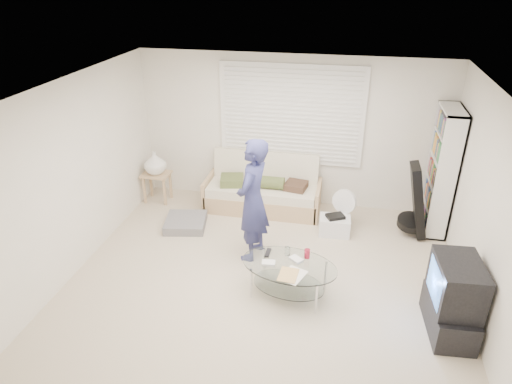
% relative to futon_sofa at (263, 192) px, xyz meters
% --- Properties ---
extents(ground, '(5.00, 5.00, 0.00)m').
position_rel_futon_sofa_xyz_m(ground, '(0.38, -1.87, -0.30)').
color(ground, beige).
rests_on(ground, ground).
extents(room_shell, '(5.02, 4.52, 2.51)m').
position_rel_futon_sofa_xyz_m(room_shell, '(0.38, -1.39, 1.32)').
color(room_shell, white).
rests_on(room_shell, ground).
extents(window_blinds, '(2.32, 0.08, 1.62)m').
position_rel_futon_sofa_xyz_m(window_blinds, '(0.38, 0.33, 1.25)').
color(window_blinds, silver).
rests_on(window_blinds, ground).
extents(futon_sofa, '(1.90, 0.77, 0.93)m').
position_rel_futon_sofa_xyz_m(futon_sofa, '(0.00, 0.00, 0.00)').
color(futon_sofa, tan).
rests_on(futon_sofa, ground).
extents(grey_floor_pillow, '(0.71, 0.71, 0.14)m').
position_rel_futon_sofa_xyz_m(grey_floor_pillow, '(-1.07, -0.85, -0.24)').
color(grey_floor_pillow, slate).
rests_on(grey_floor_pillow, ground).
extents(side_table, '(0.46, 0.37, 0.91)m').
position_rel_futon_sofa_xyz_m(side_table, '(-1.84, -0.10, 0.37)').
color(side_table, tan).
rests_on(side_table, ground).
extents(bookshelf, '(0.30, 0.81, 1.92)m').
position_rel_futon_sofa_xyz_m(bookshelf, '(2.71, -0.08, 0.65)').
color(bookshelf, white).
rests_on(bookshelf, ground).
extents(guitar_case, '(0.43, 0.42, 1.13)m').
position_rel_futon_sofa_xyz_m(guitar_case, '(2.39, -0.38, 0.20)').
color(guitar_case, black).
rests_on(guitar_case, ground).
extents(floor_fan, '(0.39, 0.26, 0.64)m').
position_rel_futon_sofa_xyz_m(floor_fan, '(1.33, -0.32, 0.07)').
color(floor_fan, white).
rests_on(floor_fan, ground).
extents(storage_bin, '(0.48, 0.34, 0.32)m').
position_rel_futon_sofa_xyz_m(storage_bin, '(1.23, -0.59, -0.16)').
color(storage_bin, white).
rests_on(storage_bin, ground).
extents(tv_unit, '(0.51, 0.86, 0.91)m').
position_rel_futon_sofa_xyz_m(tv_unit, '(2.58, -2.40, 0.14)').
color(tv_unit, black).
rests_on(tv_unit, ground).
extents(coffee_table, '(1.29, 0.93, 0.56)m').
position_rel_futon_sofa_xyz_m(coffee_table, '(0.74, -2.14, 0.05)').
color(coffee_table, silver).
rests_on(coffee_table, ground).
extents(standing_person, '(0.53, 0.70, 1.75)m').
position_rel_futon_sofa_xyz_m(standing_person, '(0.13, -1.40, 0.57)').
color(standing_person, navy).
rests_on(standing_person, ground).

